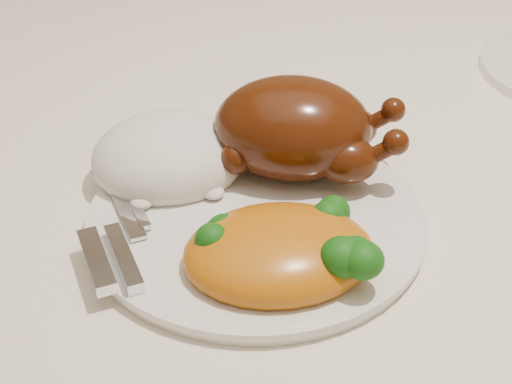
{
  "coord_description": "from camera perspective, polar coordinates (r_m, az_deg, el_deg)",
  "views": [
    {
      "loc": [
        0.0,
        -0.61,
        1.11
      ],
      "look_at": [
        -0.03,
        -0.16,
        0.8
      ],
      "focal_mm": 50.0,
      "sensor_mm": 36.0,
      "label": 1
    }
  ],
  "objects": [
    {
      "name": "tablecloth",
      "position": [
        0.72,
        3.21,
        3.34
      ],
      "size": [
        1.73,
        1.03,
        0.18
      ],
      "color": "white",
      "rests_on": "dining_table"
    },
    {
      "name": "roast_chicken",
      "position": [
        0.59,
        3.34,
        5.1
      ],
      "size": [
        0.16,
        0.11,
        0.08
      ],
      "rotation": [
        0.0,
        0.0,
        -0.05
      ],
      "color": "#4A1C07",
      "rests_on": "dinner_plate"
    },
    {
      "name": "dining_table",
      "position": [
        0.76,
        3.03,
        -1.4
      ],
      "size": [
        1.6,
        0.9,
        0.76
      ],
      "color": "brown",
      "rests_on": "floor"
    },
    {
      "name": "rice_mound",
      "position": [
        0.61,
        -6.98,
        2.77
      ],
      "size": [
        0.16,
        0.15,
        0.07
      ],
      "rotation": [
        0.0,
        0.0,
        0.31
      ],
      "color": "white",
      "rests_on": "dinner_plate"
    },
    {
      "name": "mac_and_cheese",
      "position": [
        0.51,
        2.65,
        -4.61
      ],
      "size": [
        0.16,
        0.13,
        0.05
      ],
      "rotation": [
        0.0,
        0.0,
        0.23
      ],
      "color": "orange",
      "rests_on": "dinner_plate"
    },
    {
      "name": "dinner_plate",
      "position": [
        0.56,
        0.0,
        -2.15
      ],
      "size": [
        0.33,
        0.33,
        0.01
      ],
      "primitive_type": "cylinder",
      "rotation": [
        0.0,
        0.0,
        0.31
      ],
      "color": "white",
      "rests_on": "tablecloth"
    },
    {
      "name": "cutlery",
      "position": [
        0.53,
        -11.06,
        -3.67
      ],
      "size": [
        0.07,
        0.16,
        0.01
      ],
      "rotation": [
        0.0,
        0.0,
        0.47
      ],
      "color": "silver",
      "rests_on": "dinner_plate"
    }
  ]
}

